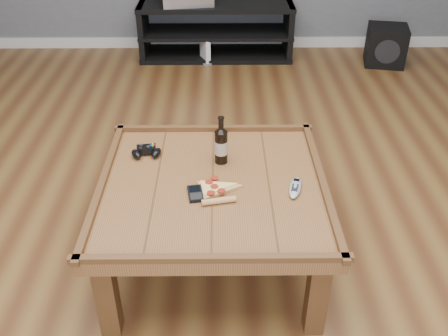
{
  "coord_description": "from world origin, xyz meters",
  "views": [
    {
      "loc": [
        0.04,
        -1.81,
        1.72
      ],
      "look_at": [
        0.05,
        0.02,
        0.52
      ],
      "focal_mm": 40.0,
      "sensor_mm": 36.0,
      "label": 1
    }
  ],
  "objects_px": {
    "media_console": "(216,31)",
    "smartphone": "(195,194)",
    "coffee_table": "(213,194)",
    "pizza_slice": "(215,190)",
    "subwoofer": "(386,45)",
    "remote_control": "(295,188)",
    "beer_bottle": "(221,144)",
    "game_console": "(205,52)",
    "game_controller": "(146,152)"
  },
  "relations": [
    {
      "from": "beer_bottle",
      "to": "smartphone",
      "type": "bearing_deg",
      "value": -112.9
    },
    {
      "from": "beer_bottle",
      "to": "subwoofer",
      "type": "xyz_separation_m",
      "value": [
        1.5,
        2.38,
        -0.38
      ]
    },
    {
      "from": "coffee_table",
      "to": "game_console",
      "type": "xyz_separation_m",
      "value": [
        -0.1,
        2.59,
        -0.29
      ]
    },
    {
      "from": "remote_control",
      "to": "smartphone",
      "type": "bearing_deg",
      "value": -161.02
    },
    {
      "from": "smartphone",
      "to": "beer_bottle",
      "type": "bearing_deg",
      "value": 58.08
    },
    {
      "from": "subwoofer",
      "to": "remote_control",
      "type": "bearing_deg",
      "value": -102.99
    },
    {
      "from": "game_console",
      "to": "beer_bottle",
      "type": "bearing_deg",
      "value": -110.57
    },
    {
      "from": "remote_control",
      "to": "subwoofer",
      "type": "height_order",
      "value": "remote_control"
    },
    {
      "from": "pizza_slice",
      "to": "media_console",
      "type": "bearing_deg",
      "value": 78.86
    },
    {
      "from": "beer_bottle",
      "to": "game_console",
      "type": "height_order",
      "value": "beer_bottle"
    },
    {
      "from": "game_controller",
      "to": "game_console",
      "type": "height_order",
      "value": "game_controller"
    },
    {
      "from": "pizza_slice",
      "to": "game_console",
      "type": "xyz_separation_m",
      "value": [
        -0.11,
        2.66,
        -0.36
      ]
    },
    {
      "from": "game_controller",
      "to": "media_console",
      "type": "bearing_deg",
      "value": 76.08
    },
    {
      "from": "remote_control",
      "to": "pizza_slice",
      "type": "bearing_deg",
      "value": -163.44
    },
    {
      "from": "smartphone",
      "to": "media_console",
      "type": "bearing_deg",
      "value": 79.51
    },
    {
      "from": "beer_bottle",
      "to": "game_controller",
      "type": "relative_size",
      "value": 1.47
    },
    {
      "from": "media_console",
      "to": "subwoofer",
      "type": "distance_m",
      "value": 1.55
    },
    {
      "from": "pizza_slice",
      "to": "remote_control",
      "type": "bearing_deg",
      "value": -9.28
    },
    {
      "from": "beer_bottle",
      "to": "game_controller",
      "type": "bearing_deg",
      "value": 170.57
    },
    {
      "from": "media_console",
      "to": "pizza_slice",
      "type": "xyz_separation_m",
      "value": [
        0.01,
        -2.81,
        0.21
      ]
    },
    {
      "from": "coffee_table",
      "to": "pizza_slice",
      "type": "distance_m",
      "value": 0.09
    },
    {
      "from": "pizza_slice",
      "to": "game_console",
      "type": "relative_size",
      "value": 1.32
    },
    {
      "from": "remote_control",
      "to": "game_console",
      "type": "bearing_deg",
      "value": 114.34
    },
    {
      "from": "remote_control",
      "to": "subwoofer",
      "type": "relative_size",
      "value": 0.42
    },
    {
      "from": "media_console",
      "to": "beer_bottle",
      "type": "bearing_deg",
      "value": -89.13
    },
    {
      "from": "media_console",
      "to": "smartphone",
      "type": "distance_m",
      "value": 2.84
    },
    {
      "from": "beer_bottle",
      "to": "remote_control",
      "type": "height_order",
      "value": "beer_bottle"
    },
    {
      "from": "coffee_table",
      "to": "pizza_slice",
      "type": "bearing_deg",
      "value": -79.44
    },
    {
      "from": "beer_bottle",
      "to": "pizza_slice",
      "type": "height_order",
      "value": "beer_bottle"
    },
    {
      "from": "smartphone",
      "to": "game_console",
      "type": "distance_m",
      "value": 2.7
    },
    {
      "from": "game_console",
      "to": "remote_control",
      "type": "bearing_deg",
      "value": -104.0
    },
    {
      "from": "coffee_table",
      "to": "remote_control",
      "type": "xyz_separation_m",
      "value": [
        0.36,
        -0.05,
        0.07
      ]
    },
    {
      "from": "coffee_table",
      "to": "pizza_slice",
      "type": "height_order",
      "value": "pizza_slice"
    },
    {
      "from": "media_console",
      "to": "beer_bottle",
      "type": "relative_size",
      "value": 5.92
    },
    {
      "from": "coffee_table",
      "to": "media_console",
      "type": "relative_size",
      "value": 0.74
    },
    {
      "from": "beer_bottle",
      "to": "smartphone",
      "type": "relative_size",
      "value": 1.95
    },
    {
      "from": "media_console",
      "to": "game_controller",
      "type": "distance_m",
      "value": 2.54
    },
    {
      "from": "pizza_slice",
      "to": "subwoofer",
      "type": "distance_m",
      "value": 3.05
    },
    {
      "from": "media_console",
      "to": "smartphone",
      "type": "xyz_separation_m",
      "value": [
        -0.07,
        -2.83,
        0.21
      ]
    },
    {
      "from": "subwoofer",
      "to": "beer_bottle",
      "type": "bearing_deg",
      "value": -110.91
    },
    {
      "from": "coffee_table",
      "to": "media_console",
      "type": "height_order",
      "value": "media_console"
    },
    {
      "from": "media_console",
      "to": "game_console",
      "type": "bearing_deg",
      "value": -122.68
    },
    {
      "from": "game_controller",
      "to": "game_console",
      "type": "distance_m",
      "value": 2.39
    },
    {
      "from": "coffee_table",
      "to": "media_console",
      "type": "xyz_separation_m",
      "value": [
        0.0,
        2.75,
        -0.15
      ]
    },
    {
      "from": "subwoofer",
      "to": "coffee_table",
      "type": "bearing_deg",
      "value": -109.69
    },
    {
      "from": "smartphone",
      "to": "game_console",
      "type": "bearing_deg",
      "value": 81.57
    },
    {
      "from": "coffee_table",
      "to": "game_controller",
      "type": "height_order",
      "value": "game_controller"
    },
    {
      "from": "remote_control",
      "to": "beer_bottle",
      "type": "bearing_deg",
      "value": 158.81
    },
    {
      "from": "coffee_table",
      "to": "game_controller",
      "type": "relative_size",
      "value": 6.4
    },
    {
      "from": "beer_bottle",
      "to": "pizza_slice",
      "type": "xyz_separation_m",
      "value": [
        -0.03,
        -0.24,
        -0.09
      ]
    }
  ]
}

